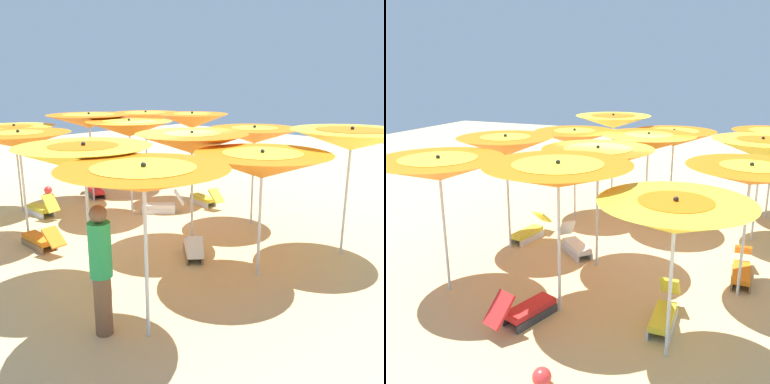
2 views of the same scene
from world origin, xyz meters
The scene contains 19 objects.
ground centered at (0.00, 0.00, -0.02)m, with size 36.44×36.44×0.04m, color #D1B57F.
beach_umbrella_1 centered at (-3.05, 0.32, 2.00)m, with size 2.30×2.30×2.27m.
beach_umbrella_2 centered at (-3.67, -1.64, 2.30)m, with size 2.28×2.28×2.55m.
beach_umbrella_3 centered at (-1.24, 2.57, 2.17)m, with size 2.16×2.16×2.44m.
beach_umbrella_4 centered at (-1.15, 0.06, 2.16)m, with size 2.27×2.27×2.42m.
beach_umbrella_5 centered at (-1.25, -1.89, 2.15)m, with size 2.08×2.08×2.39m.
beach_umbrella_6 centered at (1.53, 2.42, 2.19)m, with size 2.12×2.12×2.41m.
beach_umbrella_7 centered at (1.38, -0.30, 2.24)m, with size 2.14×2.14×2.48m.
beach_umbrella_8 centered at (1.26, -2.39, 2.30)m, with size 2.01×2.01×2.56m.
beach_umbrella_9 centered at (3.69, 1.59, 2.05)m, with size 2.00×2.00×2.33m.
beach_umbrella_10 centered at (3.18, -0.28, 2.31)m, with size 2.30×2.30×2.54m.
beach_umbrella_11 centered at (3.33, -2.41, 2.25)m, with size 2.21×2.21×2.49m.
lounger_0 centered at (0.87, 2.44, 0.20)m, with size 1.32×0.37×0.55m.
lounger_1 centered at (-1.72, 0.61, 0.20)m, with size 1.05×0.94×0.60m.
lounger_2 centered at (0.96, -0.94, 0.20)m, with size 0.99×1.03×0.60m.
lounger_3 centered at (3.71, -0.65, 0.22)m, with size 1.30×0.72×0.66m.
lounger_4 centered at (2.93, 1.40, 0.21)m, with size 1.17×0.36×0.64m.
lounger_5 centered at (0.62, -2.25, 0.20)m, with size 1.25×0.52×0.55m.
beach_ball centered at (4.88, 0.26, 0.12)m, with size 0.25×0.25×0.25m, color red.
Camera 2 is at (8.93, 2.44, 3.88)m, focal length 40.39 mm.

